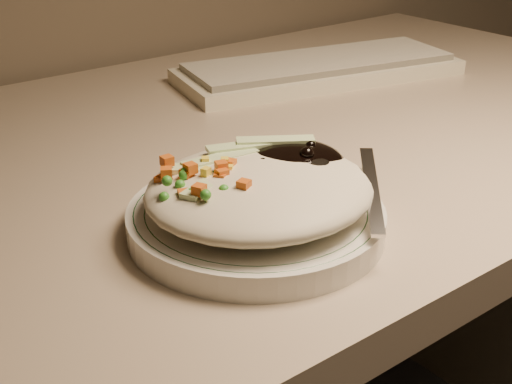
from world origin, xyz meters
TOP-DOWN VIEW (x-y plane):
  - desk at (0.00, 1.38)m, footprint 1.40×0.70m
  - plate at (-0.08, 1.19)m, footprint 0.21×0.21m
  - plate_rim at (-0.08, 1.19)m, footprint 0.20×0.20m
  - meal at (-0.08, 1.19)m, footprint 0.21×0.19m
  - keyboard at (0.27, 1.49)m, footprint 0.42×0.23m

SIDE VIEW (x-z plane):
  - desk at x=0.00m, z-range 0.17..0.91m
  - plate at x=-0.08m, z-range 0.74..0.76m
  - keyboard at x=0.27m, z-range 0.74..0.77m
  - plate_rim at x=-0.08m, z-range 0.76..0.76m
  - meal at x=-0.08m, z-range 0.76..0.81m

